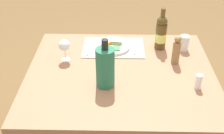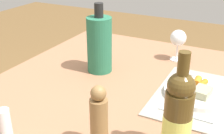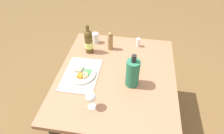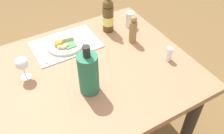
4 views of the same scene
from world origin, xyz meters
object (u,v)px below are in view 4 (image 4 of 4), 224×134
at_px(fork, 87,38).
at_px(cooler_bottle, 88,74).
at_px(knife, 43,53).
at_px(dinner_plate, 65,43).
at_px(pepper_mill, 133,30).
at_px(salt_shaker, 169,54).
at_px(wine_glass, 22,64).
at_px(wine_bottle, 108,16).
at_px(water_tumbler, 130,20).
at_px(dining_table, 94,84).

bearing_deg(fork, cooler_bottle, 67.49).
xyz_separation_m(knife, cooler_bottle, (-0.13, 0.42, 0.12)).
distance_m(knife, cooler_bottle, 0.46).
xyz_separation_m(dinner_plate, pepper_mill, (-0.42, 0.19, 0.07)).
height_order(salt_shaker, pepper_mill, pepper_mill).
bearing_deg(pepper_mill, knife, -16.63).
distance_m(dinner_plate, fork, 0.16).
distance_m(dinner_plate, wine_glass, 0.36).
distance_m(knife, wine_bottle, 0.51).
bearing_deg(wine_bottle, dinner_plate, 1.58).
height_order(water_tumbler, wine_bottle, wine_bottle).
bearing_deg(wine_bottle, fork, 4.69).
xyz_separation_m(water_tumbler, salt_shaker, (-0.00, 0.44, -0.00)).
bearing_deg(fork, knife, 3.27).
bearing_deg(pepper_mill, dining_table, 17.48).
bearing_deg(wine_bottle, water_tumbler, 170.96).
height_order(wine_glass, salt_shaker, wine_glass).
bearing_deg(cooler_bottle, fork, -113.77).
xyz_separation_m(pepper_mill, wine_bottle, (0.08, -0.20, 0.03)).
xyz_separation_m(dinner_plate, wine_glass, (0.31, 0.17, 0.09)).
height_order(dinner_plate, wine_glass, wine_glass).
relative_size(fork, wine_glass, 1.22).
distance_m(fork, water_tumbler, 0.35).
relative_size(fork, cooler_bottle, 0.61).
relative_size(dining_table, wine_glass, 7.83).
bearing_deg(wine_glass, salt_shaker, 160.31).
distance_m(dining_table, wine_glass, 0.46).
distance_m(fork, wine_bottle, 0.21).
height_order(fork, water_tumbler, water_tumbler).
relative_size(wine_glass, salt_shaker, 1.63).
bearing_deg(dining_table, dinner_plate, -79.04).
height_order(water_tumbler, wine_glass, wine_glass).
bearing_deg(water_tumbler, pepper_mill, 62.93).
height_order(cooler_bottle, wine_glass, cooler_bottle).
relative_size(knife, salt_shaker, 2.23).
distance_m(salt_shaker, wine_bottle, 0.50).
relative_size(wine_glass, wine_bottle, 0.50).
bearing_deg(cooler_bottle, pepper_mill, -150.66).
xyz_separation_m(dinner_plate, wine_bottle, (-0.34, -0.01, 0.10)).
height_order(water_tumbler, salt_shaker, water_tumbler).
distance_m(cooler_bottle, wine_glass, 0.39).
distance_m(dining_table, cooler_bottle, 0.30).
relative_size(knife, cooler_bottle, 0.68).
height_order(fork, knife, same).
xyz_separation_m(salt_shaker, wine_bottle, (0.17, -0.47, 0.07)).
xyz_separation_m(knife, water_tumbler, (-0.66, 0.00, 0.04)).
bearing_deg(wine_glass, pepper_mill, 178.44).
bearing_deg(dinner_plate, knife, 5.96).
relative_size(water_tumbler, wine_bottle, 0.37).
bearing_deg(water_tumbler, dinner_plate, -1.92).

